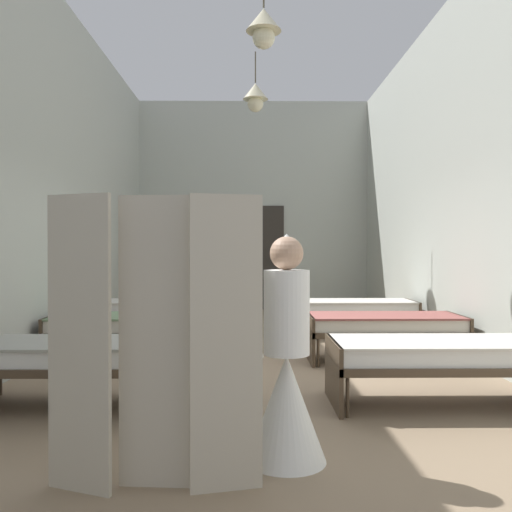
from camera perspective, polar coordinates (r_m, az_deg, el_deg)
ground_plane at (r=6.82m, az=0.08°, el=-11.47°), size 5.88×12.20×0.10m
room_shell at (r=7.92m, az=-0.03°, el=8.18°), size 5.68×11.80×4.83m
bed_left_row_0 at (r=5.08m, az=-18.15°, el=-10.07°), size 1.90×0.84×0.57m
bed_right_row_0 at (r=5.14m, az=18.68°, el=-9.96°), size 1.90×0.84×0.57m
bed_left_row_1 at (r=6.90m, az=-13.36°, el=-7.22°), size 1.90×0.84×0.57m
bed_right_row_1 at (r=6.93m, az=13.43°, el=-7.18°), size 1.90×0.84×0.57m
bed_left_row_2 at (r=8.75m, az=-10.61°, el=-5.54°), size 1.90×0.84×0.57m
bed_right_row_2 at (r=8.78m, az=10.40°, el=-5.52°), size 1.90×0.84×0.57m
nurse_near_aisle at (r=3.60m, az=3.26°, el=-13.03°), size 0.52×0.52×1.49m
nurse_mid_aisle at (r=6.97m, az=-1.30°, el=-6.37°), size 0.52×0.52×1.49m
potted_plant at (r=10.34m, az=-1.29°, el=-2.40°), size 0.52×0.52×1.43m
privacy_screen at (r=3.18m, az=-10.81°, el=-8.98°), size 1.25×0.18×1.70m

